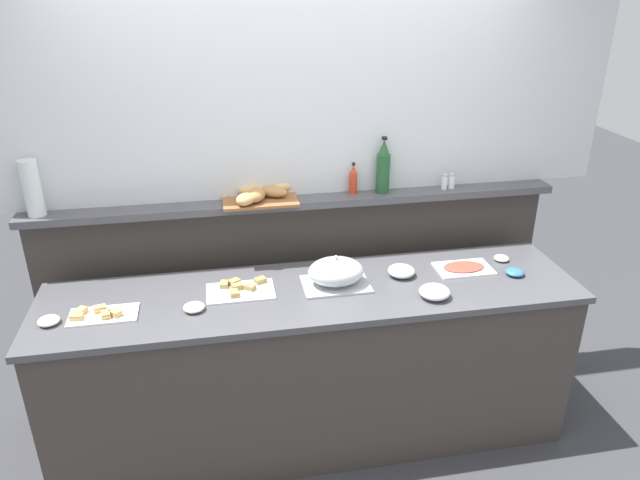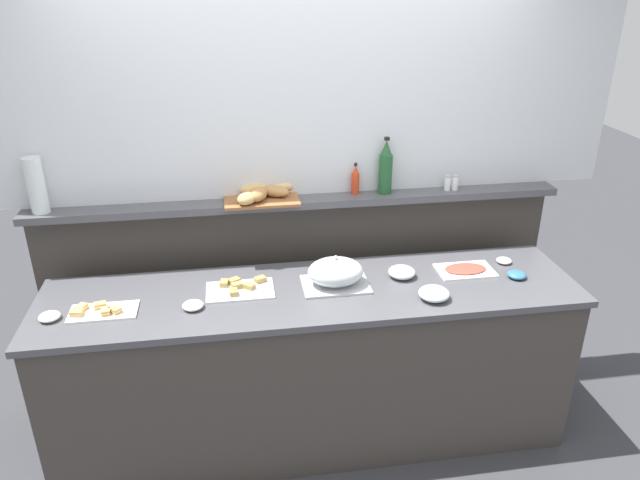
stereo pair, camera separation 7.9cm
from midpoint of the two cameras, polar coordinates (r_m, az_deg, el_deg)
The scene contains 20 objects.
ground_plane at distance 4.02m, azimuth -2.69°, elevation -12.36°, with size 12.00×12.00×0.00m, color #38383D.
buffet_counter at distance 3.26m, azimuth -1.32°, elevation -12.00°, with size 2.73×0.66×0.93m.
back_ledge_unit at distance 3.57m, azimuth -2.68°, elevation -4.66°, with size 2.93×0.22×1.27m.
upper_wall_panel at distance 3.18m, azimuth -3.21°, elevation 15.93°, with size 3.53×0.08×1.33m, color silver.
sandwich_platter_front at distance 3.02m, azimuth -8.40°, elevation -4.74°, with size 0.34×0.21×0.04m.
sandwich_platter_side at distance 2.98m, azimuth -21.03°, elevation -6.68°, with size 0.31×0.16×0.04m.
cold_cuts_platter at distance 3.29m, azimuth 12.97°, elevation -2.63°, with size 0.30×0.19×0.02m.
serving_cloche at distance 3.02m, azimuth 0.78°, elevation -3.16°, with size 0.34×0.24×0.17m.
glass_bowl_large at distance 3.15m, azimuth 7.09°, elevation -3.01°, with size 0.14×0.14×0.06m.
glass_bowl_medium at distance 2.98m, azimuth 10.19°, elevation -4.97°, with size 0.15×0.15×0.06m.
condiment_bowl_teal at distance 3.44m, azimuth 16.39°, elevation -1.69°, with size 0.08×0.08×0.03m, color silver.
condiment_bowl_dark at distance 2.90m, azimuth -12.78°, elevation -6.32°, with size 0.10×0.10×0.04m, color silver.
condiment_bowl_cream at distance 3.01m, azimuth -25.30°, elevation -7.03°, with size 0.10×0.10×0.03m, color silver.
condiment_bowl_red at distance 3.30m, azimuth 17.55°, elevation -2.96°, with size 0.10×0.10×0.03m, color teal.
wine_bottle_green at distance 3.31m, azimuth 5.40°, elevation 6.93°, with size 0.08×0.08×0.32m.
hot_sauce_bottle at distance 3.30m, azimuth 2.52°, elevation 5.77°, with size 0.04×0.04×0.18m.
salt_shaker at distance 3.44m, azimuth 11.23°, elevation 5.51°, with size 0.03×0.03×0.09m.
pepper_shaker at distance 3.46m, azimuth 11.91°, elevation 5.54°, with size 0.03×0.03×0.09m.
bread_basket at distance 3.22m, azimuth -6.42°, elevation 4.36°, with size 0.40×0.29×0.08m.
water_carafe at distance 3.31m, azimuth -26.55°, elevation 4.46°, with size 0.09×0.09×0.29m, color silver.
Camera 1 is at (-0.45, -2.58, 2.41)m, focal length 33.33 mm.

